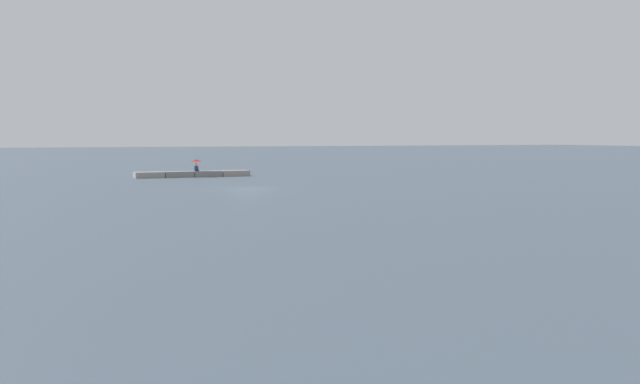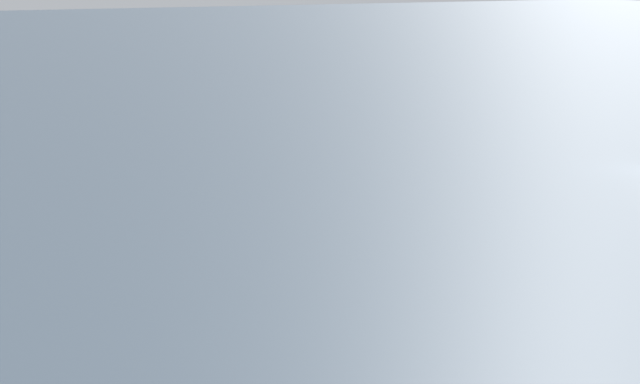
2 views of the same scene
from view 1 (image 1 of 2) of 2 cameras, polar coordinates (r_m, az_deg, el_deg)
name	(u,v)px [view 1 (image 1 of 2)]	position (r m, az deg, el deg)	size (l,w,h in m)	color
ground_plane	(249,189)	(58.82, -5.49, 0.26)	(500.00, 500.00, 0.00)	#475666
seawall_pier	(193,174)	(76.97, -9.82, 1.38)	(11.83, 1.79, 0.59)	gray
person_seated_blue_left	(196,169)	(76.86, -9.53, 1.79)	(0.41, 0.62, 0.73)	#1E2333
umbrella_open_red	(196,160)	(76.98, -9.56, 2.43)	(1.19, 1.19, 1.26)	black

